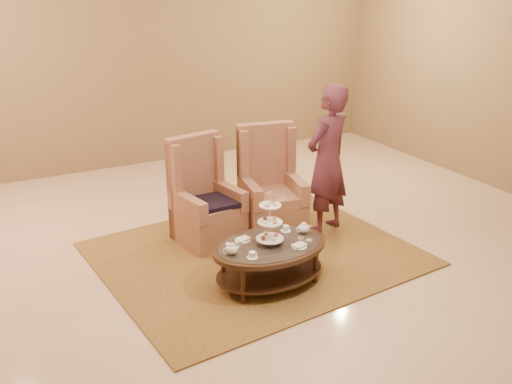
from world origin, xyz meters
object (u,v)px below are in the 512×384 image
armchair_left (204,206)px  armchair_right (270,195)px  person (327,160)px  tea_table (270,251)px

armchair_left → armchair_right: bearing=-15.2°
armchair_left → armchair_right: armchair_right is taller
armchair_right → person: person is taller
person → tea_table: bearing=14.8°
person → armchair_left: bearing=-36.7°
armchair_left → armchair_right: 0.82m
armchair_left → armchair_right: (0.81, -0.07, 0.01)m
armchair_left → person: 1.50m
tea_table → armchair_right: size_ratio=0.95×
armchair_left → person: (1.36, -0.43, 0.47)m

